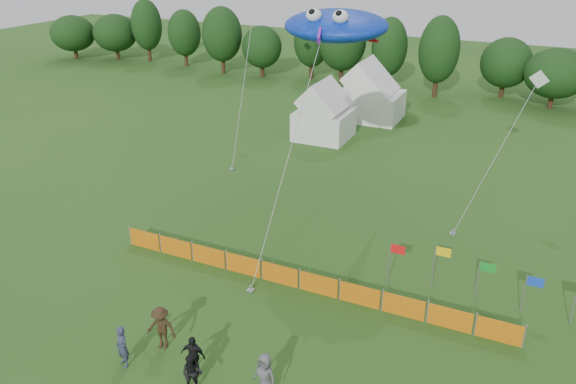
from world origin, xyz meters
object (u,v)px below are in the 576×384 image
at_px(spectator_c, 161,328).
at_px(stingray_kite, 339,25).
at_px(spectator_a, 122,347).
at_px(spectator_b, 192,374).
at_px(spectator_d, 193,356).
at_px(tent_left, 324,115).
at_px(spectator_e, 265,375).
at_px(tent_right, 370,97).
at_px(barrier_fence, 299,279).

bearing_deg(spectator_c, stingray_kite, 72.64).
distance_m(spectator_a, spectator_b, 3.22).
distance_m(spectator_a, spectator_d, 2.83).
xyz_separation_m(tent_left, spectator_b, (6.11, -28.33, -1.09)).
height_order(spectator_b, spectator_e, spectator_e).
distance_m(spectator_c, spectator_d, 2.13).
xyz_separation_m(spectator_c, spectator_d, (1.99, -0.73, -0.10)).
height_order(tent_right, spectator_b, tent_right).
bearing_deg(spectator_b, tent_right, 77.97).
distance_m(spectator_c, stingray_kite, 17.52).
bearing_deg(tent_left, tent_right, 75.18).
distance_m(tent_right, stingray_kite, 21.59).
xyz_separation_m(tent_right, stingray_kite, (3.76, -19.28, 8.97)).
distance_m(tent_right, spectator_e, 34.76).
bearing_deg(tent_left, spectator_c, -82.29).
relative_size(tent_left, tent_right, 0.75).
xyz_separation_m(barrier_fence, spectator_a, (-4.05, -7.63, 0.39)).
bearing_deg(spectator_a, tent_left, 117.24).
bearing_deg(barrier_fence, spectator_c, -118.40).
xyz_separation_m(spectator_b, spectator_d, (-0.49, 0.79, 0.05)).
relative_size(tent_left, spectator_d, 2.49).
height_order(barrier_fence, spectator_e, spectator_e).
distance_m(tent_left, spectator_d, 28.13).
bearing_deg(tent_right, spectator_b, -82.94).
xyz_separation_m(tent_right, spectator_a, (1.12, -35.00, -1.13)).
distance_m(spectator_a, stingray_kite, 18.88).
distance_m(tent_right, spectator_b, 35.32).
xyz_separation_m(tent_left, spectator_c, (3.63, -26.81, -0.95)).
height_order(spectator_e, stingray_kite, stingray_kite).
bearing_deg(tent_left, barrier_fence, -71.43).
distance_m(spectator_d, spectator_e, 2.98).
bearing_deg(spectator_e, spectator_c, -176.09).
xyz_separation_m(spectator_d, stingray_kite, (-0.09, 14.96, 10.13)).
bearing_deg(barrier_fence, spectator_e, -76.19).
height_order(tent_right, spectator_e, tent_right).
height_order(tent_left, stingray_kite, stingray_kite).
distance_m(tent_right, spectator_d, 34.47).
xyz_separation_m(barrier_fence, stingray_kite, (-1.41, 8.09, 10.49)).
bearing_deg(spectator_c, spectator_d, -29.86).
bearing_deg(tent_right, spectator_e, -78.68).
xyz_separation_m(spectator_b, spectator_e, (2.48, 0.96, 0.10)).
height_order(tent_right, spectator_d, tent_right).
relative_size(spectator_b, stingray_kite, 0.10).
bearing_deg(barrier_fence, spectator_d, -100.91).
distance_m(tent_left, spectator_a, 28.47).
relative_size(tent_right, spectator_d, 3.31).
height_order(barrier_fence, spectator_d, spectator_d).
distance_m(spectator_d, stingray_kite, 18.07).
bearing_deg(stingray_kite, barrier_fence, -80.11).
bearing_deg(tent_left, spectator_d, -78.46).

